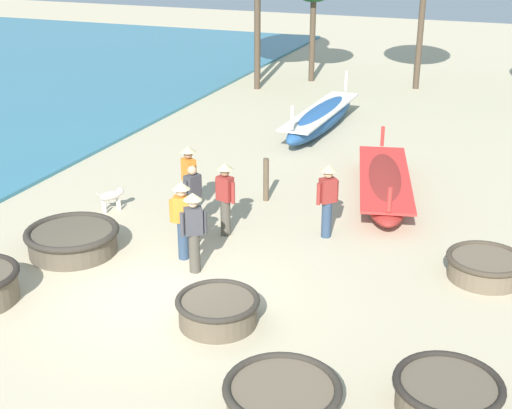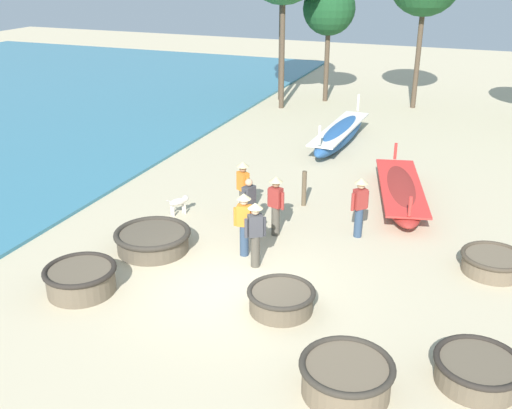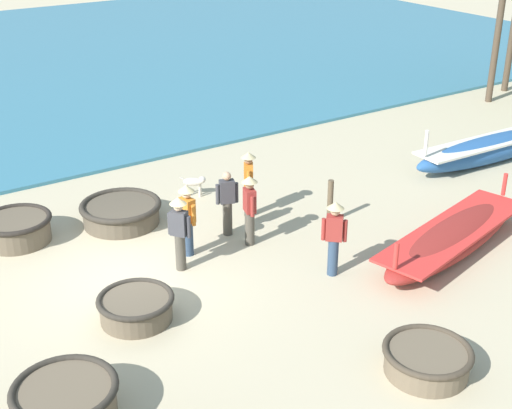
{
  "view_description": "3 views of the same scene",
  "coord_description": "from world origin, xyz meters",
  "px_view_note": "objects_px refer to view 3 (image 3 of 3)",
  "views": [
    {
      "loc": [
        5.92,
        -10.21,
        6.55
      ],
      "look_at": [
        0.93,
        2.52,
        0.99
      ],
      "focal_mm": 50.0,
      "sensor_mm": 36.0,
      "label": 1
    },
    {
      "loc": [
        4.9,
        -10.87,
        7.05
      ],
      "look_at": [
        -0.38,
        2.6,
        0.94
      ],
      "focal_mm": 42.0,
      "sensor_mm": 36.0,
      "label": 2
    },
    {
      "loc": [
        12.1,
        -4.92,
        7.62
      ],
      "look_at": [
        0.27,
        2.94,
        1.06
      ],
      "focal_mm": 50.0,
      "sensor_mm": 36.0,
      "label": 3
    }
  ],
  "objects_px": {
    "coracle_front_right": "(427,359)",
    "coracle_upturned": "(66,401)",
    "fisherman_standing_left": "(179,229)",
    "fisherman_by_coracle": "(187,215)",
    "fisherman_crouching": "(227,202)",
    "dog": "(194,183)",
    "coracle_weathered": "(16,228)",
    "coracle_far_right": "(136,307)",
    "mooring_post_shoreline": "(330,201)",
    "long_boat_ochre_hull": "(453,237)",
    "fisherman_with_hat": "(248,180)",
    "fisherman_standing_right": "(250,206)",
    "fisherman_hauling": "(334,234)",
    "long_boat_blue_hull": "(492,148)",
    "coracle_nearest": "(121,212)"
  },
  "relations": [
    {
      "from": "coracle_front_right",
      "to": "coracle_upturned",
      "type": "xyz_separation_m",
      "value": [
        -2.25,
        -5.44,
        0.08
      ]
    },
    {
      "from": "fisherman_standing_left",
      "to": "fisherman_by_coracle",
      "type": "relative_size",
      "value": 1.0
    },
    {
      "from": "fisherman_crouching",
      "to": "dog",
      "type": "distance_m",
      "value": 2.44
    },
    {
      "from": "coracle_weathered",
      "to": "dog",
      "type": "xyz_separation_m",
      "value": [
        0.0,
        4.63,
        0.04
      ]
    },
    {
      "from": "coracle_upturned",
      "to": "fisherman_by_coracle",
      "type": "height_order",
      "value": "fisherman_by_coracle"
    },
    {
      "from": "coracle_far_right",
      "to": "fisherman_by_coracle",
      "type": "relative_size",
      "value": 0.88
    },
    {
      "from": "mooring_post_shoreline",
      "to": "long_boat_ochre_hull",
      "type": "bearing_deg",
      "value": 27.37
    },
    {
      "from": "fisherman_with_hat",
      "to": "fisherman_by_coracle",
      "type": "relative_size",
      "value": 1.0
    },
    {
      "from": "fisherman_standing_right",
      "to": "fisherman_with_hat",
      "type": "distance_m",
      "value": 1.49
    },
    {
      "from": "fisherman_hauling",
      "to": "dog",
      "type": "distance_m",
      "value": 5.2
    },
    {
      "from": "long_boat_ochre_hull",
      "to": "long_boat_blue_hull",
      "type": "bearing_deg",
      "value": 121.71
    },
    {
      "from": "coracle_nearest",
      "to": "long_boat_ochre_hull",
      "type": "height_order",
      "value": "long_boat_ochre_hull"
    },
    {
      "from": "fisherman_with_hat",
      "to": "dog",
      "type": "bearing_deg",
      "value": -164.07
    },
    {
      "from": "long_boat_blue_hull",
      "to": "coracle_front_right",
      "type": "bearing_deg",
      "value": -56.0
    },
    {
      "from": "fisherman_crouching",
      "to": "fisherman_with_hat",
      "type": "height_order",
      "value": "fisherman_with_hat"
    },
    {
      "from": "fisherman_standing_left",
      "to": "fisherman_by_coracle",
      "type": "bearing_deg",
      "value": 136.82
    },
    {
      "from": "coracle_nearest",
      "to": "long_boat_ochre_hull",
      "type": "distance_m",
      "value": 7.75
    },
    {
      "from": "coracle_front_right",
      "to": "dog",
      "type": "bearing_deg",
      "value": 177.83
    },
    {
      "from": "fisherman_hauling",
      "to": "fisherman_standing_left",
      "type": "relative_size",
      "value": 1.0
    },
    {
      "from": "coracle_weathered",
      "to": "mooring_post_shoreline",
      "type": "height_order",
      "value": "mooring_post_shoreline"
    },
    {
      "from": "coracle_front_right",
      "to": "long_boat_blue_hull",
      "type": "xyz_separation_m",
      "value": [
        -5.92,
        8.78,
        0.15
      ]
    },
    {
      "from": "fisherman_standing_right",
      "to": "dog",
      "type": "bearing_deg",
      "value": 174.76
    },
    {
      "from": "coracle_weathered",
      "to": "long_boat_ochre_hull",
      "type": "xyz_separation_m",
      "value": [
        5.82,
        7.95,
        -0.0
      ]
    },
    {
      "from": "fisherman_standing_left",
      "to": "coracle_weathered",
      "type": "bearing_deg",
      "value": -141.87
    },
    {
      "from": "long_boat_ochre_hull",
      "to": "fisherman_by_coracle",
      "type": "bearing_deg",
      "value": -121.73
    },
    {
      "from": "coracle_front_right",
      "to": "long_boat_ochre_hull",
      "type": "relative_size",
      "value": 0.28
    },
    {
      "from": "fisherman_standing_left",
      "to": "dog",
      "type": "xyz_separation_m",
      "value": [
        -3.2,
        2.12,
        -0.59
      ]
    },
    {
      "from": "coracle_front_right",
      "to": "fisherman_standing_right",
      "type": "relative_size",
      "value": 0.91
    },
    {
      "from": "mooring_post_shoreline",
      "to": "fisherman_crouching",
      "type": "bearing_deg",
      "value": -108.74
    },
    {
      "from": "coracle_upturned",
      "to": "long_boat_blue_hull",
      "type": "distance_m",
      "value": 14.68
    },
    {
      "from": "fisherman_with_hat",
      "to": "dog",
      "type": "height_order",
      "value": "fisherman_with_hat"
    },
    {
      "from": "coracle_nearest",
      "to": "fisherman_crouching",
      "type": "distance_m",
      "value": 2.7
    },
    {
      "from": "fisherman_hauling",
      "to": "dog",
      "type": "bearing_deg",
      "value": -175.3
    },
    {
      "from": "coracle_far_right",
      "to": "fisherman_by_coracle",
      "type": "distance_m",
      "value": 2.74
    },
    {
      "from": "fisherman_hauling",
      "to": "mooring_post_shoreline",
      "type": "bearing_deg",
      "value": 142.45
    },
    {
      "from": "coracle_front_right",
      "to": "fisherman_hauling",
      "type": "xyz_separation_m",
      "value": [
        -3.41,
        0.75,
        0.69
      ]
    },
    {
      "from": "fisherman_standing_left",
      "to": "fisherman_by_coracle",
      "type": "distance_m",
      "value": 0.65
    },
    {
      "from": "fisherman_crouching",
      "to": "fisherman_by_coracle",
      "type": "height_order",
      "value": "fisherman_by_coracle"
    },
    {
      "from": "long_boat_ochre_hull",
      "to": "fisherman_crouching",
      "type": "height_order",
      "value": "fisherman_crouching"
    },
    {
      "from": "fisherman_crouching",
      "to": "fisherman_standing_right",
      "type": "bearing_deg",
      "value": 12.65
    },
    {
      "from": "long_boat_blue_hull",
      "to": "mooring_post_shoreline",
      "type": "xyz_separation_m",
      "value": [
        0.52,
        -6.5,
        0.13
      ]
    },
    {
      "from": "fisherman_with_hat",
      "to": "coracle_weathered",
      "type": "bearing_deg",
      "value": -109.27
    },
    {
      "from": "long_boat_ochre_hull",
      "to": "dog",
      "type": "xyz_separation_m",
      "value": [
        -5.82,
        -3.32,
        0.04
      ]
    },
    {
      "from": "coracle_far_right",
      "to": "fisherman_standing_left",
      "type": "bearing_deg",
      "value": 127.24
    },
    {
      "from": "fisherman_standing_right",
      "to": "fisherman_hauling",
      "type": "height_order",
      "value": "same"
    },
    {
      "from": "coracle_nearest",
      "to": "mooring_post_shoreline",
      "type": "bearing_deg",
      "value": 57.19
    },
    {
      "from": "long_boat_blue_hull",
      "to": "long_boat_ochre_hull",
      "type": "distance_m",
      "value": 6.03
    },
    {
      "from": "coracle_weathered",
      "to": "fisherman_standing_right",
      "type": "xyz_separation_m",
      "value": [
        3.07,
        4.35,
        0.63
      ]
    },
    {
      "from": "fisherman_by_coracle",
      "to": "fisherman_with_hat",
      "type": "bearing_deg",
      "value": 113.13
    },
    {
      "from": "fisherman_by_coracle",
      "to": "mooring_post_shoreline",
      "type": "relative_size",
      "value": 1.53
    }
  ]
}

